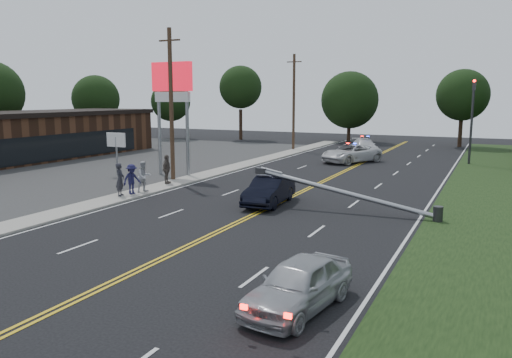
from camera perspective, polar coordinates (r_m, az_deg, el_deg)
The scene contains 24 objects.
ground at distance 19.34m, azimuth -7.53°, elevation -7.52°, with size 120.00×120.00×0.00m, color black.
parking_lot at distance 39.90m, azimuth -23.93°, elevation 0.50°, with size 25.00×60.00×0.01m, color #2D2D2D.
sidewalk at distance 32.01m, azimuth -10.32°, elevation -0.75°, with size 1.80×70.00×0.12m, color gray.
centerline_yellow at distance 27.98m, azimuth 3.75°, elevation -2.17°, with size 0.36×80.00×0.00m, color gold.
pharmacy_building at distance 48.36m, azimuth -26.67°, elevation 4.34°, with size 8.40×30.40×4.30m.
pylon_sign at distance 36.01m, azimuth -9.56°, elevation 9.87°, with size 3.20×0.35×8.00m.
small_sign at distance 36.75m, azimuth -15.68°, elevation 3.92°, with size 1.60×0.14×3.10m.
traffic_signal at distance 45.49m, azimuth 23.47°, elevation 6.84°, with size 0.28×0.41×7.05m.
fallen_streetlight at distance 24.65m, azimuth 11.08°, elevation -1.74°, with size 9.36×0.44×1.91m.
utility_pole_mid at distance 33.62m, azimuth -9.67°, elevation 8.36°, with size 1.60×0.28×10.00m.
utility_pole_far at distance 53.12m, azimuth 4.34°, elevation 8.78°, with size 1.60×0.28×10.00m.
tree_3 at distance 65.49m, azimuth -17.83°, elevation 8.72°, with size 5.76×5.76×8.27m.
tree_4 at distance 69.02m, azimuth -9.73°, elevation 8.72°, with size 5.30×5.30×7.65m.
tree_5 at distance 66.33m, azimuth -1.78°, elevation 10.43°, with size 5.56×5.56×9.65m.
tree_6 at distance 63.99m, azimuth 10.65°, elevation 8.86°, with size 7.08×7.08×8.77m.
tree_7 at distance 61.05m, azimuth 22.55°, elevation 8.85°, with size 5.74×5.74×8.69m.
crashed_sedan at distance 26.21m, azimuth 1.52°, elevation -1.31°, with size 1.56×4.48×1.48m, color black.
waiting_sedan at distance 13.53m, azimuth 4.87°, elevation -11.90°, with size 1.63×4.05×1.38m, color #A3A6AB.
emergency_a at distance 43.87m, azimuth 10.81°, elevation 2.91°, with size 2.63×5.70×1.58m, color silver.
emergency_b at distance 52.14m, azimuth 12.32°, elevation 3.74°, with size 1.92×4.72×1.37m, color silver.
bystander_a at distance 28.82m, azimuth -15.27°, elevation -0.05°, with size 0.67×0.44×1.85m, color #26262E.
bystander_b at distance 29.71m, azimuth -12.67°, elevation 0.28°, with size 0.88×0.68×1.81m, color #B3B4B9.
bystander_c at distance 29.19m, azimuth -14.01°, elevation -0.02°, with size 1.11×0.64×1.71m, color #1C1B43.
bystander_d at distance 32.27m, azimuth -10.18°, elevation 1.10°, with size 1.08×0.45×1.84m, color #554B44.
Camera 1 is at (10.23, -15.43, 5.58)m, focal length 35.00 mm.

